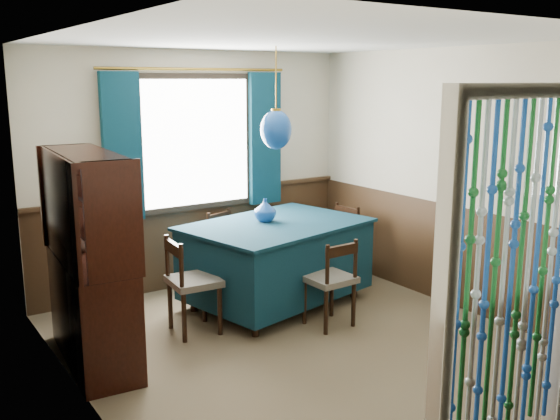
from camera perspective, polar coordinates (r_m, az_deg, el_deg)
floor at (r=5.39m, az=2.22°, el=-12.23°), size 4.00×4.00×0.00m
ceiling at (r=4.93m, az=2.46°, el=15.37°), size 4.00×4.00×0.00m
wall_back at (r=6.71m, az=-7.80°, el=3.62°), size 3.60×0.00×3.60m
wall_front at (r=3.63m, az=21.29°, el=-4.08°), size 3.60×0.00×3.60m
wall_left at (r=4.23m, az=-17.80°, el=-1.66°), size 0.00×4.00×4.00m
wall_right at (r=6.23m, az=15.86°, el=2.65°), size 0.00×4.00×4.00m
wainscot_back at (r=6.84m, az=-7.57°, el=-2.63°), size 3.60×0.00×3.60m
wainscot_front at (r=3.90m, az=20.26°, el=-14.69°), size 3.60×0.00×3.60m
wainscot_left at (r=4.46m, az=-17.00°, el=-11.05°), size 0.00×4.00×4.00m
wainscot_right at (r=6.37m, az=15.40°, el=-4.03°), size 0.00×4.00×4.00m
window at (r=6.63m, az=-7.68°, el=6.14°), size 1.32×0.12×1.42m
doorway at (r=3.72m, az=20.30°, el=-6.85°), size 1.16×0.12×2.18m
dining_table at (r=6.15m, az=-0.35°, el=-4.40°), size 1.93×1.52×0.83m
chair_near at (r=5.64m, az=4.71°, el=-6.39°), size 0.42×0.40×0.82m
chair_far at (r=6.72m, az=-4.70°, el=-3.37°), size 0.51×0.50×0.82m
chair_left at (r=5.53m, az=-8.16°, el=-6.55°), size 0.44×0.46×0.87m
chair_right at (r=6.90m, az=5.25°, el=-2.86°), size 0.42×0.44×0.85m
sideboard at (r=5.11m, az=-16.91°, el=-7.08°), size 0.54×1.31×1.67m
pendant_lamp at (r=5.93m, az=-0.36°, el=7.37°), size 0.30×0.30×0.95m
vase_table at (r=6.11m, az=-1.37°, el=-0.09°), size 0.20×0.20×0.21m
bowl_shelf at (r=4.78m, az=-15.90°, el=-1.04°), size 0.25×0.25×0.05m
vase_sideboard at (r=5.30m, az=-17.45°, el=-2.52°), size 0.23×0.23×0.19m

